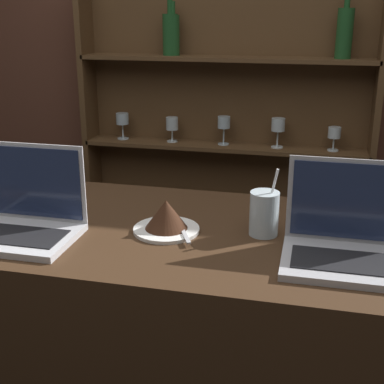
% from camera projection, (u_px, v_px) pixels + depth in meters
% --- Properties ---
extents(bar_counter, '(1.62, 0.68, 1.03)m').
position_uv_depth(bar_counter, '(142.00, 375.00, 1.70)').
color(bar_counter, '#382314').
rests_on(bar_counter, ground_plane).
extents(back_wall, '(7.00, 0.06, 2.70)m').
position_uv_depth(back_wall, '(223.00, 64.00, 2.69)').
color(back_wall, brown).
rests_on(back_wall, ground_plane).
extents(back_shelf, '(1.46, 0.18, 1.74)m').
position_uv_depth(back_shelf, '(225.00, 152.00, 2.75)').
color(back_shelf, brown).
rests_on(back_shelf, ground_plane).
extents(laptop_near, '(0.29, 0.22, 0.24)m').
position_uv_depth(laptop_near, '(26.00, 216.00, 1.44)').
color(laptop_near, silver).
rests_on(laptop_near, bar_counter).
extents(laptop_far, '(0.32, 0.23, 0.24)m').
position_uv_depth(laptop_far, '(349.00, 240.00, 1.30)').
color(laptop_far, '#ADADB2').
rests_on(laptop_far, bar_counter).
extents(cake_plate, '(0.18, 0.19, 0.09)m').
position_uv_depth(cake_plate, '(166.00, 218.00, 1.47)').
color(cake_plate, white).
rests_on(cake_plate, bar_counter).
extents(water_glass, '(0.08, 0.08, 0.19)m').
position_uv_depth(water_glass, '(264.00, 213.00, 1.44)').
color(water_glass, silver).
rests_on(water_glass, bar_counter).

